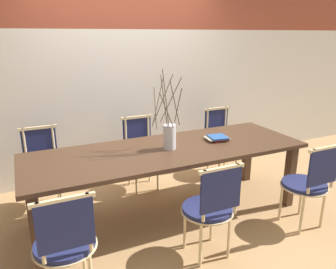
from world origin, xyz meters
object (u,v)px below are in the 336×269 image
Objects in this scene: vase_centerpiece at (169,135)px; book_stack at (217,138)px; chair_near_center at (309,182)px; dining_table at (168,156)px; chair_far_center at (221,138)px.

book_stack is (0.60, 0.04, -0.12)m from vase_centerpiece.
chair_near_center is 3.36× the size of book_stack.
vase_centerpiece reaches higher than dining_table.
chair_near_center is at bearing -55.96° from book_stack.
dining_table is 1.41m from chair_near_center.
vase_centerpiece is at bearing 34.03° from chair_far_center.
vase_centerpiece is at bearing -176.67° from book_stack.
vase_centerpiece reaches higher than chair_far_center.
book_stack is (-0.55, 0.81, 0.29)m from chair_near_center.
chair_far_center is at bearing 53.14° from book_stack.
vase_centerpiece is (-1.15, 0.77, 0.42)m from chair_near_center.
book_stack is at bearing 124.04° from chair_near_center.
dining_table is at bearing -177.42° from book_stack.
dining_table is 3.19× the size of chair_near_center.
chair_near_center is (1.16, -0.78, -0.18)m from dining_table.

